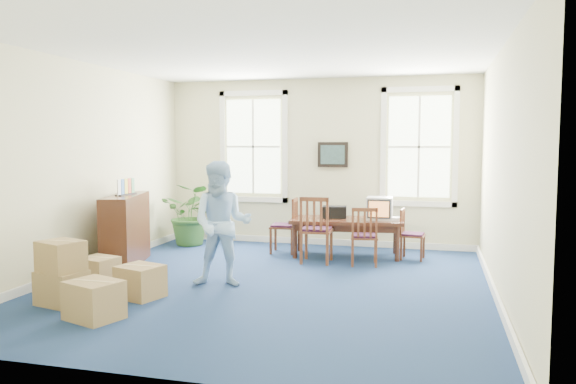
% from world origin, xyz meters
% --- Properties ---
extents(floor, '(6.50, 6.50, 0.00)m').
position_xyz_m(floor, '(0.00, 0.00, 0.00)').
color(floor, navy).
rests_on(floor, ground).
extents(ceiling, '(6.50, 6.50, 0.00)m').
position_xyz_m(ceiling, '(0.00, 0.00, 3.20)').
color(ceiling, white).
rests_on(ceiling, ground).
extents(wall_back, '(6.50, 0.00, 6.50)m').
position_xyz_m(wall_back, '(0.00, 3.25, 1.60)').
color(wall_back, beige).
rests_on(wall_back, ground).
extents(wall_front, '(6.50, 0.00, 6.50)m').
position_xyz_m(wall_front, '(0.00, -3.25, 1.60)').
color(wall_front, beige).
rests_on(wall_front, ground).
extents(wall_left, '(0.00, 6.50, 6.50)m').
position_xyz_m(wall_left, '(-3.00, 0.00, 1.60)').
color(wall_left, beige).
rests_on(wall_left, ground).
extents(wall_right, '(0.00, 6.50, 6.50)m').
position_xyz_m(wall_right, '(3.00, 0.00, 1.60)').
color(wall_right, beige).
rests_on(wall_right, ground).
extents(baseboard_back, '(6.00, 0.04, 0.12)m').
position_xyz_m(baseboard_back, '(0.00, 3.22, 0.06)').
color(baseboard_back, white).
rests_on(baseboard_back, ground).
extents(baseboard_left, '(0.04, 6.50, 0.12)m').
position_xyz_m(baseboard_left, '(-2.97, 0.00, 0.06)').
color(baseboard_left, white).
rests_on(baseboard_left, ground).
extents(baseboard_right, '(0.04, 6.50, 0.12)m').
position_xyz_m(baseboard_right, '(2.97, 0.00, 0.06)').
color(baseboard_right, white).
rests_on(baseboard_right, ground).
extents(window_left, '(1.40, 0.12, 2.20)m').
position_xyz_m(window_left, '(-1.30, 3.23, 1.90)').
color(window_left, white).
rests_on(window_left, ground).
extents(window_right, '(1.40, 0.12, 2.20)m').
position_xyz_m(window_right, '(1.90, 3.23, 1.90)').
color(window_right, white).
rests_on(window_right, ground).
extents(wall_picture, '(0.58, 0.06, 0.48)m').
position_xyz_m(wall_picture, '(0.30, 3.20, 1.75)').
color(wall_picture, black).
rests_on(wall_picture, ground).
extents(conference_table, '(2.01, 1.08, 0.66)m').
position_xyz_m(conference_table, '(0.72, 2.26, 0.33)').
color(conference_table, '#432114').
rests_on(conference_table, ground).
extents(crt_tv, '(0.44, 0.48, 0.39)m').
position_xyz_m(crt_tv, '(1.29, 2.30, 0.85)').
color(crt_tv, '#B7B7BC').
rests_on(crt_tv, conference_table).
extents(game_console, '(0.21, 0.25, 0.06)m').
position_xyz_m(game_console, '(1.55, 2.26, 0.68)').
color(game_console, white).
rests_on(game_console, conference_table).
extents(equipment_bag, '(0.45, 0.33, 0.21)m').
position_xyz_m(equipment_bag, '(0.50, 2.30, 0.76)').
color(equipment_bag, black).
rests_on(equipment_bag, conference_table).
extents(chair_near_left, '(0.51, 0.51, 1.11)m').
position_xyz_m(chair_near_left, '(0.33, 1.60, 0.55)').
color(chair_near_left, brown).
rests_on(chair_near_left, ground).
extents(chair_near_right, '(0.48, 0.48, 0.95)m').
position_xyz_m(chair_near_right, '(1.11, 1.60, 0.48)').
color(chair_near_right, brown).
rests_on(chair_near_right, ground).
extents(chair_end_left, '(0.47, 0.47, 0.99)m').
position_xyz_m(chair_end_left, '(-0.42, 2.26, 0.49)').
color(chair_end_left, brown).
rests_on(chair_end_left, ground).
extents(chair_end_right, '(0.42, 0.42, 0.86)m').
position_xyz_m(chair_end_right, '(1.85, 2.26, 0.43)').
color(chair_end_right, brown).
rests_on(chair_end_right, ground).
extents(man, '(0.95, 0.80, 1.73)m').
position_xyz_m(man, '(-0.62, -0.23, 0.86)').
color(man, '#A7D1FA').
rests_on(man, ground).
extents(credenza, '(0.83, 1.57, 1.19)m').
position_xyz_m(credenza, '(-2.61, 0.62, 0.59)').
color(credenza, '#432114').
rests_on(credenza, ground).
extents(brochure_rack, '(0.25, 0.64, 0.28)m').
position_xyz_m(brochure_rack, '(-2.59, 0.62, 1.32)').
color(brochure_rack, '#99999E').
rests_on(brochure_rack, credenza).
extents(potted_plant, '(1.08, 0.94, 1.20)m').
position_xyz_m(potted_plant, '(-2.33, 2.55, 0.60)').
color(potted_plant, '#2D5B23').
rests_on(potted_plant, ground).
extents(cardboard_boxes, '(1.77, 1.77, 0.83)m').
position_xyz_m(cardboard_boxes, '(-1.99, -1.47, 0.41)').
color(cardboard_boxes, '#A88450').
rests_on(cardboard_boxes, ground).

